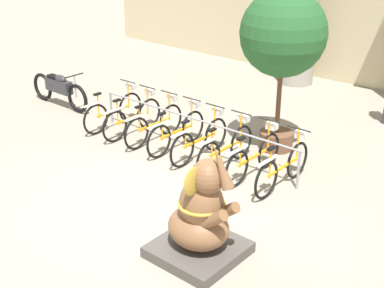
{
  "coord_description": "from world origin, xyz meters",
  "views": [
    {
      "loc": [
        5.68,
        -5.8,
        4.67
      ],
      "look_at": [
        0.28,
        0.52,
        1.0
      ],
      "focal_mm": 50.0,
      "sensor_mm": 36.0,
      "label": 1
    }
  ],
  "objects_px": {
    "bicycle_5": "(227,147)",
    "bicycle_0": "(114,110)",
    "bicycle_1": "(134,117)",
    "bicycle_2": "(155,123)",
    "bicycle_4": "(201,139)",
    "potted_tree": "(283,38)",
    "elephant_statue": "(201,219)",
    "motorcycle": "(59,88)",
    "bicycle_7": "(284,166)",
    "bicycle_3": "(177,131)",
    "bicycle_6": "(254,156)"
  },
  "relations": [
    {
      "from": "bicycle_7",
      "to": "elephant_statue",
      "type": "relative_size",
      "value": 0.95
    },
    {
      "from": "bicycle_1",
      "to": "potted_tree",
      "type": "relative_size",
      "value": 0.53
    },
    {
      "from": "bicycle_3",
      "to": "bicycle_6",
      "type": "distance_m",
      "value": 1.93
    },
    {
      "from": "bicycle_5",
      "to": "bicycle_0",
      "type": "bearing_deg",
      "value": -179.66
    },
    {
      "from": "bicycle_5",
      "to": "bicycle_7",
      "type": "height_order",
      "value": "same"
    },
    {
      "from": "bicycle_2",
      "to": "bicycle_6",
      "type": "relative_size",
      "value": 1.0
    },
    {
      "from": "bicycle_0",
      "to": "bicycle_5",
      "type": "xyz_separation_m",
      "value": [
        3.22,
        0.02,
        0.0
      ]
    },
    {
      "from": "bicycle_4",
      "to": "bicycle_7",
      "type": "xyz_separation_m",
      "value": [
        1.93,
        0.02,
        0.0
      ]
    },
    {
      "from": "bicycle_5",
      "to": "elephant_statue",
      "type": "xyz_separation_m",
      "value": [
        1.51,
        -2.61,
        0.21
      ]
    },
    {
      "from": "bicycle_0",
      "to": "bicycle_2",
      "type": "bearing_deg",
      "value": 0.87
    },
    {
      "from": "bicycle_5",
      "to": "bicycle_3",
      "type": "bearing_deg",
      "value": 179.79
    },
    {
      "from": "bicycle_1",
      "to": "bicycle_6",
      "type": "height_order",
      "value": "same"
    },
    {
      "from": "bicycle_5",
      "to": "bicycle_7",
      "type": "distance_m",
      "value": 1.29
    },
    {
      "from": "bicycle_2",
      "to": "bicycle_3",
      "type": "height_order",
      "value": "same"
    },
    {
      "from": "bicycle_4",
      "to": "potted_tree",
      "type": "distance_m",
      "value": 2.57
    },
    {
      "from": "bicycle_1",
      "to": "potted_tree",
      "type": "bearing_deg",
      "value": 26.48
    },
    {
      "from": "bicycle_3",
      "to": "bicycle_4",
      "type": "relative_size",
      "value": 1.0
    },
    {
      "from": "bicycle_1",
      "to": "bicycle_3",
      "type": "relative_size",
      "value": 1.0
    },
    {
      "from": "bicycle_6",
      "to": "bicycle_7",
      "type": "distance_m",
      "value": 0.64
    },
    {
      "from": "bicycle_1",
      "to": "bicycle_2",
      "type": "relative_size",
      "value": 1.0
    },
    {
      "from": "bicycle_2",
      "to": "motorcycle",
      "type": "bearing_deg",
      "value": 179.36
    },
    {
      "from": "elephant_statue",
      "to": "potted_tree",
      "type": "xyz_separation_m",
      "value": [
        -1.25,
        4.0,
        1.73
      ]
    },
    {
      "from": "bicycle_5",
      "to": "potted_tree",
      "type": "distance_m",
      "value": 2.41
    },
    {
      "from": "bicycle_1",
      "to": "bicycle_3",
      "type": "bearing_deg",
      "value": 1.5
    },
    {
      "from": "elephant_statue",
      "to": "motorcycle",
      "type": "xyz_separation_m",
      "value": [
        -6.88,
        2.65,
        -0.15
      ]
    },
    {
      "from": "bicycle_4",
      "to": "bicycle_0",
      "type": "bearing_deg",
      "value": -179.89
    },
    {
      "from": "bicycle_2",
      "to": "motorcycle",
      "type": "height_order",
      "value": "bicycle_2"
    },
    {
      "from": "elephant_statue",
      "to": "bicycle_2",
      "type": "bearing_deg",
      "value": 142.86
    },
    {
      "from": "bicycle_3",
      "to": "bicycle_5",
      "type": "height_order",
      "value": "same"
    },
    {
      "from": "bicycle_2",
      "to": "bicycle_3",
      "type": "relative_size",
      "value": 1.0
    },
    {
      "from": "bicycle_1",
      "to": "bicycle_7",
      "type": "height_order",
      "value": "same"
    },
    {
      "from": "motorcycle",
      "to": "potted_tree",
      "type": "relative_size",
      "value": 0.66
    },
    {
      "from": "bicycle_3",
      "to": "potted_tree",
      "type": "bearing_deg",
      "value": 41.63
    },
    {
      "from": "motorcycle",
      "to": "bicycle_4",
      "type": "bearing_deg",
      "value": -0.65
    },
    {
      "from": "bicycle_6",
      "to": "motorcycle",
      "type": "bearing_deg",
      "value": 179.81
    },
    {
      "from": "bicycle_0",
      "to": "bicycle_5",
      "type": "relative_size",
      "value": 1.0
    },
    {
      "from": "bicycle_3",
      "to": "potted_tree",
      "type": "relative_size",
      "value": 0.53
    },
    {
      "from": "bicycle_2",
      "to": "bicycle_4",
      "type": "height_order",
      "value": "same"
    },
    {
      "from": "bicycle_0",
      "to": "elephant_statue",
      "type": "height_order",
      "value": "elephant_statue"
    },
    {
      "from": "bicycle_4",
      "to": "bicycle_6",
      "type": "distance_m",
      "value": 1.29
    },
    {
      "from": "motorcycle",
      "to": "potted_tree",
      "type": "distance_m",
      "value": 6.09
    },
    {
      "from": "bicycle_2",
      "to": "bicycle_3",
      "type": "distance_m",
      "value": 0.64
    },
    {
      "from": "elephant_statue",
      "to": "bicycle_3",
      "type": "bearing_deg",
      "value": 136.98
    },
    {
      "from": "bicycle_2",
      "to": "bicycle_4",
      "type": "bearing_deg",
      "value": -0.65
    },
    {
      "from": "bicycle_2",
      "to": "motorcycle",
      "type": "xyz_separation_m",
      "value": [
        -3.43,
        0.04,
        0.06
      ]
    },
    {
      "from": "bicycle_0",
      "to": "bicycle_5",
      "type": "distance_m",
      "value": 3.22
    },
    {
      "from": "bicycle_1",
      "to": "elephant_statue",
      "type": "bearing_deg",
      "value": -32.25
    },
    {
      "from": "bicycle_5",
      "to": "potted_tree",
      "type": "bearing_deg",
      "value": 79.08
    },
    {
      "from": "bicycle_3",
      "to": "bicycle_4",
      "type": "bearing_deg",
      "value": -1.69
    },
    {
      "from": "bicycle_4",
      "to": "potted_tree",
      "type": "bearing_deg",
      "value": 56.96
    }
  ]
}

